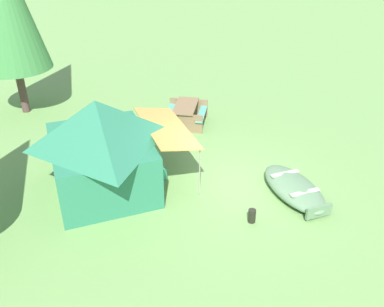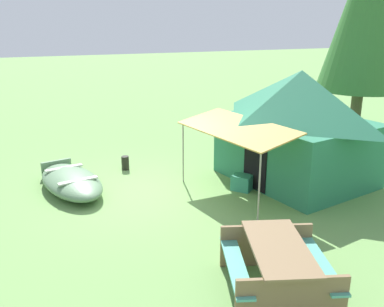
% 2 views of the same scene
% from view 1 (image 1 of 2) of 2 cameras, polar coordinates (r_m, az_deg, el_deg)
% --- Properties ---
extents(ground_plane, '(80.00, 80.00, 0.00)m').
position_cam_1_polar(ground_plane, '(12.49, 4.82, -4.33)').
color(ground_plane, '#6B9850').
extents(beached_rowboat, '(2.76, 1.70, 0.46)m').
position_cam_1_polar(beached_rowboat, '(12.25, 13.81, -4.61)').
color(beached_rowboat, '#5D805B').
rests_on(beached_rowboat, ground_plane).
extents(canvas_cabin_tent, '(4.09, 4.59, 2.74)m').
position_cam_1_polar(canvas_cabin_tent, '(11.94, -12.43, 1.25)').
color(canvas_cabin_tent, '#2A7654').
rests_on(canvas_cabin_tent, ground_plane).
extents(picnic_table, '(2.04, 1.93, 0.77)m').
position_cam_1_polar(picnic_table, '(15.93, -0.88, 5.67)').
color(picnic_table, olive).
rests_on(picnic_table, ground_plane).
extents(cooler_box, '(0.58, 0.57, 0.36)m').
position_cam_1_polar(cooler_box, '(12.68, -4.73, -2.79)').
color(cooler_box, '#30886A').
rests_on(cooler_box, ground_plane).
extents(fuel_can, '(0.25, 0.25, 0.37)m').
position_cam_1_polar(fuel_can, '(11.08, 8.19, -8.44)').
color(fuel_can, black).
rests_on(fuel_can, ground_plane).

